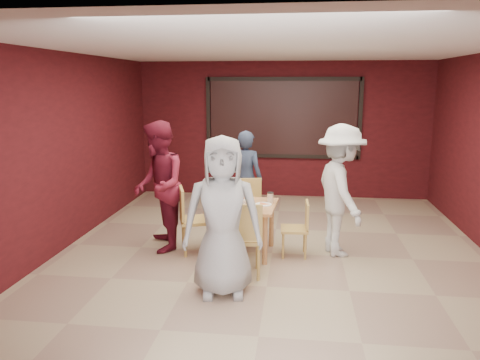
# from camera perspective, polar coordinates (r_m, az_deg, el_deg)

# --- Properties ---
(floor) EXTENTS (7.00, 7.00, 0.00)m
(floor) POSITION_cam_1_polar(r_m,az_deg,el_deg) (6.71, 3.93, -8.88)
(floor) COLOR tan
(floor) RESTS_ON ground
(window_blinds) EXTENTS (3.00, 0.02, 1.50)m
(window_blinds) POSITION_cam_1_polar(r_m,az_deg,el_deg) (9.75, 5.24, 7.53)
(window_blinds) COLOR black
(dining_table) EXTENTS (0.96, 0.96, 0.86)m
(dining_table) POSITION_cam_1_polar(r_m,az_deg,el_deg) (6.51, 0.34, -3.67)
(dining_table) COLOR tan
(dining_table) RESTS_ON floor
(chair_front) EXTENTS (0.52, 0.52, 0.96)m
(chair_front) POSITION_cam_1_polar(r_m,az_deg,el_deg) (5.73, 0.35, -6.75)
(chair_front) COLOR tan
(chair_front) RESTS_ON floor
(chair_back) EXTENTS (0.53, 0.53, 0.91)m
(chair_back) POSITION_cam_1_polar(r_m,az_deg,el_deg) (7.19, 1.00, -3.09)
(chair_back) COLOR tan
(chair_back) RESTS_ON floor
(chair_left) EXTENTS (0.57, 0.57, 0.94)m
(chair_left) POSITION_cam_1_polar(r_m,az_deg,el_deg) (6.61, -5.99, -4.39)
(chair_left) COLOR tan
(chair_left) RESTS_ON floor
(chair_right) EXTENTS (0.39, 0.39, 0.77)m
(chair_right) POSITION_cam_1_polar(r_m,az_deg,el_deg) (6.52, 7.23, -5.52)
(chair_right) COLOR tan
(chair_right) RESTS_ON floor
(diner_front) EXTENTS (0.96, 0.71, 1.81)m
(diner_front) POSITION_cam_1_polar(r_m,az_deg,el_deg) (5.20, -2.15, -4.50)
(diner_front) COLOR #A1A1A1
(diner_front) RESTS_ON floor
(diner_back) EXTENTS (0.67, 0.54, 1.60)m
(diner_back) POSITION_cam_1_polar(r_m,az_deg,el_deg) (7.77, 0.70, 0.18)
(diner_back) COLOR #2A344B
(diner_back) RESTS_ON floor
(diner_left) EXTENTS (0.95, 1.08, 1.85)m
(diner_left) POSITION_cam_1_polar(r_m,az_deg,el_deg) (6.71, -9.88, -0.77)
(diner_left) COLOR maroon
(diner_left) RESTS_ON floor
(diner_right) EXTENTS (0.97, 1.32, 1.82)m
(diner_right) POSITION_cam_1_polar(r_m,az_deg,el_deg) (6.57, 12.16, -1.26)
(diner_right) COLOR silver
(diner_right) RESTS_ON floor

